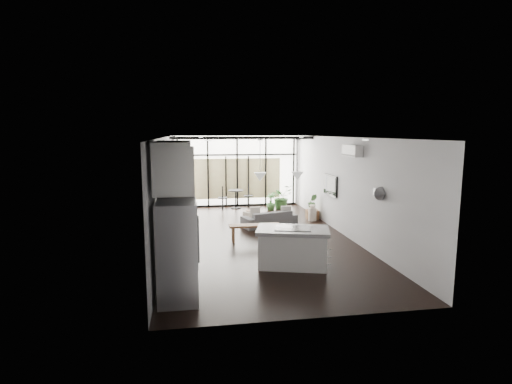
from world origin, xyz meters
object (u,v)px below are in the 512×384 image
object	(u,v)px
island	(293,247)
fridge	(177,252)
console_bench	(255,233)
pouf	(250,217)
milk_can	(312,213)
tv	(330,185)
sofa	(269,216)

from	to	relation	value
island	fridge	bearing A→B (deg)	-133.70
console_bench	pouf	xyz separation A→B (m)	(0.19, 2.18, -0.03)
milk_can	tv	xyz separation A→B (m)	(0.30, -0.83, 1.03)
fridge	pouf	distance (m)	6.25
pouf	sofa	bearing A→B (deg)	-49.88
console_bench	milk_can	distance (m)	3.14
sofa	pouf	xyz separation A→B (m)	(-0.52, 0.62, -0.14)
console_bench	tv	bearing A→B (deg)	27.85
console_bench	pouf	distance (m)	2.19
sofa	milk_can	xyz separation A→B (m)	(1.58, 0.57, -0.07)
pouf	console_bench	bearing A→B (deg)	-95.00
pouf	tv	size ratio (longest dim) A/B	0.44
island	sofa	bearing A→B (deg)	102.32
island	console_bench	distance (m)	2.27
milk_can	tv	size ratio (longest dim) A/B	0.49
island	milk_can	size ratio (longest dim) A/B	2.92
console_bench	pouf	world-z (taller)	console_bench
fridge	tv	world-z (taller)	fridge
island	tv	xyz separation A→B (m)	(2.10, 3.51, 0.87)
tv	console_bench	bearing A→B (deg)	-153.37
island	sofa	world-z (taller)	island
sofa	tv	world-z (taller)	tv
fridge	sofa	size ratio (longest dim) A/B	1.03
fridge	pouf	bearing A→B (deg)	69.88
pouf	island	bearing A→B (deg)	-86.11
milk_can	fridge	bearing A→B (deg)	-126.28
island	console_bench	xyz separation A→B (m)	(-0.49, 2.21, -0.20)
fridge	island	bearing A→B (deg)	30.55
pouf	tv	distance (m)	2.79
island	fridge	xyz separation A→B (m)	(-2.44, -1.44, 0.46)
console_bench	tv	xyz separation A→B (m)	(2.59, 1.30, 1.08)
sofa	pouf	bearing A→B (deg)	-66.45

